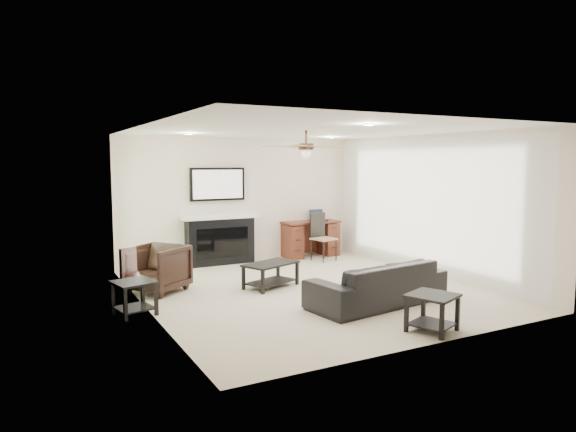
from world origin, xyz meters
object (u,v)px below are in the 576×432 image
armchair (157,269)px  coffee_table (271,275)px  desk (310,239)px  sofa (377,283)px  fireplace_unit (220,216)px

armchair → coffee_table: (1.70, -0.55, -0.17)m
coffee_table → desk: (1.95, 2.07, 0.18)m
sofa → coffee_table: size_ratio=2.32×
fireplace_unit → sofa: bearing=-75.6°
armchair → fireplace_unit: 2.36m
coffee_table → armchair: bearing=140.5°
fireplace_unit → desk: 2.09m
coffee_table → fireplace_unit: 2.27m
armchair → coffee_table: 1.79m
armchair → fireplace_unit: fireplace_unit is taller
sofa → desk: size_ratio=1.71×
sofa → armchair: size_ratio=2.58×
desk → fireplace_unit: bearing=178.1°
sofa → armchair: (-2.60, 2.15, 0.06)m
sofa → fireplace_unit: 3.92m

